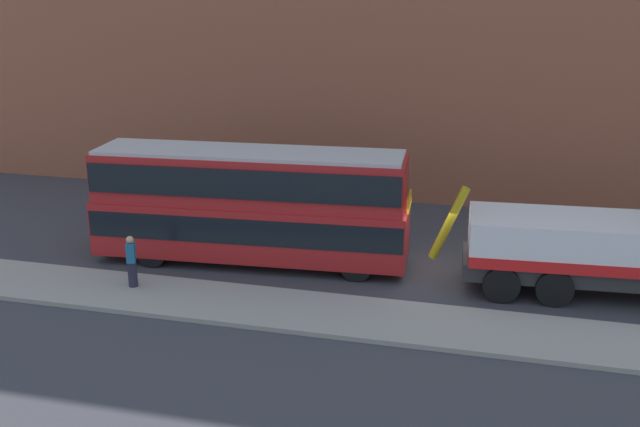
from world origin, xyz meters
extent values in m
plane|color=#38383D|center=(0.00, 0.00, 0.00)|extent=(120.00, 120.00, 0.00)
cube|color=gray|center=(0.00, -4.20, 0.07)|extent=(60.00, 2.80, 0.15)
cube|color=#935138|center=(0.00, 8.77, 8.00)|extent=(60.00, 1.20, 16.00)
cube|color=#2D2D2D|center=(5.45, -0.48, 0.85)|extent=(9.13, 2.84, 0.55)
cube|color=silver|center=(4.15, -0.57, 1.83)|extent=(6.27, 3.02, 1.40)
cube|color=red|center=(4.15, -0.57, 1.31)|extent=(6.27, 3.07, 0.36)
cylinder|color=#B79914|center=(0.45, -0.83, 2.13)|extent=(1.25, 0.37, 2.52)
cylinder|color=black|center=(3.67, 0.51, 0.58)|extent=(1.18, 0.42, 1.16)
cylinder|color=black|center=(3.83, -1.71, 0.58)|extent=(1.18, 0.42, 1.16)
cylinder|color=black|center=(2.08, 0.40, 0.58)|extent=(1.18, 0.42, 1.16)
cylinder|color=black|center=(2.23, -1.82, 0.58)|extent=(1.18, 0.42, 1.16)
cube|color=#AD1E1E|center=(-6.45, -0.48, 1.29)|extent=(11.15, 3.27, 1.90)
cube|color=#AD1E1E|center=(-6.45, -0.48, 3.09)|extent=(10.92, 3.15, 1.70)
cube|color=black|center=(-6.45, -0.48, 1.54)|extent=(11.04, 3.31, 0.90)
cube|color=black|center=(-6.45, -0.48, 3.19)|extent=(10.82, 3.29, 1.00)
cube|color=#B2B2B2|center=(-6.45, -0.48, 4.00)|extent=(10.70, 3.04, 0.12)
cube|color=yellow|center=(-0.94, -0.09, 2.54)|extent=(0.17, 1.50, 0.44)
cylinder|color=black|center=(-2.63, 0.87, 0.52)|extent=(1.06, 0.37, 1.04)
cylinder|color=black|center=(-2.48, -1.28, 0.52)|extent=(1.06, 0.37, 1.04)
cylinder|color=black|center=(-9.82, 0.37, 0.52)|extent=(1.06, 0.37, 1.04)
cylinder|color=black|center=(-9.66, -1.79, 0.52)|extent=(1.06, 0.37, 1.04)
cylinder|color=#232333|center=(-9.32, -3.84, 0.57)|extent=(0.38, 0.38, 0.85)
cube|color=#1E6084|center=(-9.32, -3.84, 1.31)|extent=(0.38, 0.46, 0.62)
sphere|color=tan|center=(-9.32, -3.84, 1.74)|extent=(0.24, 0.24, 0.24)
camera|label=1|loc=(2.08, -24.13, 9.83)|focal=42.21mm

